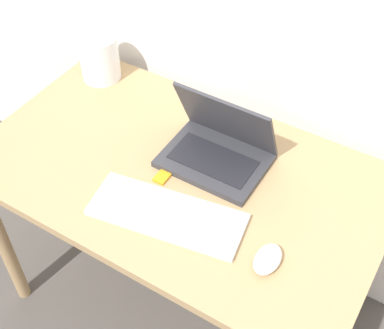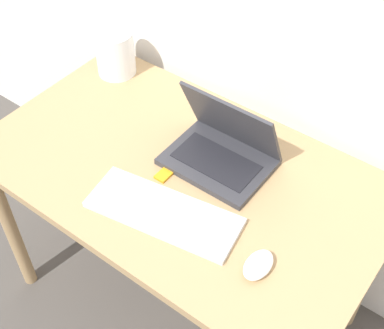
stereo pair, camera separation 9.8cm
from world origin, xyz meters
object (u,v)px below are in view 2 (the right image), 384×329
(keyboard, at_px, (164,212))
(mouse, at_px, (258,265))
(vase, at_px, (114,45))
(laptop, at_px, (223,148))
(mp3_player, at_px, (165,174))

(keyboard, relative_size, mouse, 4.40)
(mouse, height_order, vase, vase)
(keyboard, bearing_deg, laptop, 88.27)
(vase, xyz_separation_m, mp3_player, (0.46, -0.30, -0.11))
(keyboard, bearing_deg, vase, 143.07)
(vase, bearing_deg, keyboard, -36.93)
(vase, relative_size, mp3_player, 3.80)
(keyboard, bearing_deg, mp3_player, 127.57)
(keyboard, xyz_separation_m, mouse, (0.31, 0.01, 0.01))
(laptop, height_order, mouse, laptop)
(mouse, bearing_deg, laptop, 137.78)
(mouse, xyz_separation_m, vase, (-0.86, 0.41, 0.10))
(vase, height_order, mp3_player, vase)
(keyboard, relative_size, mp3_player, 7.37)
(laptop, xyz_separation_m, mp3_player, (-0.10, -0.16, -0.05))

